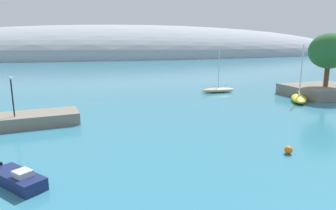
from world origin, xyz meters
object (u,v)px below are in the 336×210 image
object	(u,v)px
tree_clump_shore	(329,51)
harbor_lamp_post	(12,92)
mooring_buoy_orange	(288,150)
sailboat_sand_mid_mooring	(218,90)
motorboat_navy_foreground	(18,179)
sailboat_yellow_near_shore	(299,98)

from	to	relation	value
tree_clump_shore	harbor_lamp_post	bearing A→B (deg)	-174.21
mooring_buoy_orange	sailboat_sand_mid_mooring	bearing A→B (deg)	73.73
sailboat_sand_mid_mooring	motorboat_navy_foreground	distance (m)	43.03
tree_clump_shore	sailboat_yellow_near_shore	xyz separation A→B (m)	(-7.80, -2.46, -7.44)
tree_clump_shore	mooring_buoy_orange	world-z (taller)	tree_clump_shore
sailboat_yellow_near_shore	sailboat_sand_mid_mooring	size ratio (longest dim) A/B	1.05
sailboat_sand_mid_mooring	mooring_buoy_orange	size ratio (longest dim) A/B	12.34
sailboat_sand_mid_mooring	harbor_lamp_post	world-z (taller)	sailboat_sand_mid_mooring
tree_clump_shore	sailboat_sand_mid_mooring	bearing A→B (deg)	148.72
mooring_buoy_orange	harbor_lamp_post	bearing A→B (deg)	146.49
sailboat_yellow_near_shore	sailboat_sand_mid_mooring	distance (m)	14.84
motorboat_navy_foreground	harbor_lamp_post	size ratio (longest dim) A/B	1.03
sailboat_sand_mid_mooring	mooring_buoy_orange	xyz separation A→B (m)	(-9.02, -30.89, -0.18)
harbor_lamp_post	motorboat_navy_foreground	bearing A→B (deg)	-80.79
tree_clump_shore	sailboat_sand_mid_mooring	size ratio (longest dim) A/B	1.06
tree_clump_shore	sailboat_yellow_near_shore	world-z (taller)	tree_clump_shore
motorboat_navy_foreground	harbor_lamp_post	xyz separation A→B (m)	(-2.47, 15.21, 3.72)
motorboat_navy_foreground	sailboat_yellow_near_shore	bearing A→B (deg)	77.56
tree_clump_shore	sailboat_sand_mid_mooring	world-z (taller)	tree_clump_shore
tree_clump_shore	mooring_buoy_orange	size ratio (longest dim) A/B	13.04
sailboat_yellow_near_shore	mooring_buoy_orange	xyz separation A→B (m)	(-17.37, -18.62, -0.25)
motorboat_navy_foreground	mooring_buoy_orange	bearing A→B (deg)	50.91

